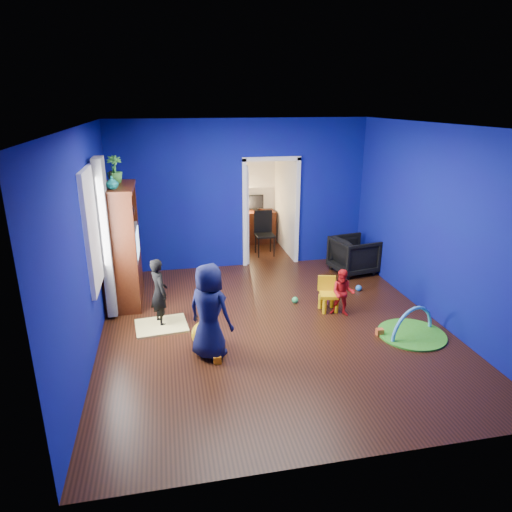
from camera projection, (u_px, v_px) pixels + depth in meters
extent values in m
cube|color=black|center=(273.00, 326.00, 6.83)|extent=(5.00, 5.50, 0.01)
cube|color=white|center=(276.00, 126.00, 5.89)|extent=(5.00, 5.50, 0.01)
cube|color=navy|center=(241.00, 195.00, 8.91)|extent=(5.00, 0.02, 2.90)
cube|color=navy|center=(352.00, 323.00, 3.81)|extent=(5.00, 0.02, 2.90)
cube|color=navy|center=(86.00, 244.00, 5.89)|extent=(0.02, 5.50, 2.90)
cube|color=navy|center=(436.00, 224.00, 6.83)|extent=(0.02, 5.50, 2.90)
imported|color=black|center=(354.00, 255.00, 8.86)|extent=(0.91, 0.89, 0.71)
imported|color=black|center=(159.00, 292.00, 6.75)|extent=(0.37, 0.44, 1.04)
imported|color=black|center=(209.00, 312.00, 5.84)|extent=(0.74, 0.72, 1.29)
imported|color=#B31319|center=(343.00, 293.00, 7.07)|extent=(0.45, 0.42, 0.75)
imported|color=#0C5960|center=(112.00, 183.00, 6.74)|extent=(0.22, 0.22, 0.19)
imported|color=green|center=(114.00, 169.00, 7.18)|extent=(0.29, 0.29, 0.43)
cube|color=#3E0E0A|center=(121.00, 246.00, 7.37)|extent=(0.58, 1.14, 1.96)
cube|color=silver|center=(123.00, 243.00, 7.36)|extent=(0.46, 0.70, 0.54)
cube|color=#F2E07A|center=(161.00, 326.00, 6.82)|extent=(0.81, 0.67, 0.03)
sphere|color=yellow|center=(205.00, 334.00, 6.21)|extent=(0.37, 0.37, 0.37)
cube|color=yellow|center=(329.00, 296.00, 7.27)|extent=(0.34, 0.34, 0.50)
cylinder|color=#389020|center=(412.00, 334.00, 6.57)|extent=(0.96, 0.96, 0.03)
torus|color=#3F8CD8|center=(412.00, 334.00, 6.57)|extent=(0.82, 0.36, 0.86)
cube|color=white|center=(90.00, 229.00, 6.18)|extent=(0.03, 0.95, 1.55)
cube|color=slate|center=(106.00, 239.00, 6.81)|extent=(0.14, 0.42, 2.40)
cube|color=white|center=(271.00, 214.00, 9.15)|extent=(1.16, 0.10, 2.10)
cube|color=#3D140A|center=(256.00, 227.00, 10.77)|extent=(0.88, 0.44, 0.75)
cube|color=black|center=(255.00, 202.00, 10.69)|extent=(0.40, 0.05, 0.32)
sphere|color=#FFD88C|center=(244.00, 204.00, 10.59)|extent=(0.14, 0.14, 0.14)
cube|color=black|center=(265.00, 234.00, 9.85)|extent=(0.40, 0.40, 0.92)
cube|color=white|center=(255.00, 155.00, 10.34)|extent=(0.88, 0.24, 0.04)
cube|color=#D65923|center=(380.00, 332.00, 6.56)|extent=(0.10, 0.08, 0.10)
sphere|color=blue|center=(359.00, 288.00, 8.09)|extent=(0.11, 0.11, 0.11)
cube|color=orange|center=(217.00, 360.00, 5.86)|extent=(0.10, 0.08, 0.10)
sphere|color=green|center=(295.00, 300.00, 7.60)|extent=(0.11, 0.11, 0.11)
cube|color=#B8458D|center=(324.00, 301.00, 7.57)|extent=(0.10, 0.08, 0.10)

